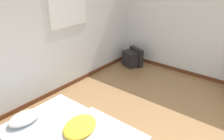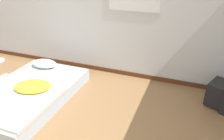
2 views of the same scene
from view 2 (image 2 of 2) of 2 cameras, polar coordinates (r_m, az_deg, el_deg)
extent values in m
cube|color=silver|center=(4.44, -4.33, 15.39)|extent=(8.19, 0.06, 2.60)
cube|color=#562D19|center=(4.81, -4.03, 0.49)|extent=(8.19, 0.02, 0.09)
cube|color=silver|center=(4.05, -20.97, -5.71)|extent=(1.32, 2.03, 0.23)
ellipsoid|color=white|center=(4.62, -17.26, 1.62)|extent=(0.52, 0.34, 0.14)
cube|color=silver|center=(3.75, -25.07, -6.72)|extent=(1.35, 1.18, 0.05)
ellipsoid|color=yellow|center=(3.81, -20.06, -4.02)|extent=(0.70, 0.60, 0.11)
cube|color=black|center=(4.01, 25.99, -5.33)|extent=(0.41, 0.49, 0.38)
camera|label=1|loc=(4.05, -67.08, 15.47)|focal=35.00mm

